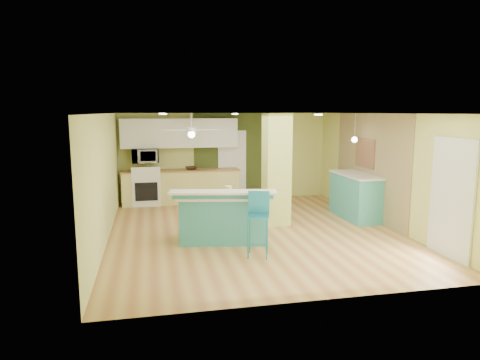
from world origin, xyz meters
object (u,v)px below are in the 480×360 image
Objects in this scene: peninsula at (224,216)px; bar_stool at (258,213)px; canister at (228,190)px; side_counter at (356,196)px; fruit_bowl at (191,168)px.

peninsula is 1.10m from bar_stool.
side_counter is at bearing 19.51° from canister.
side_counter is (2.98, 2.17, -0.23)m from bar_stool.
peninsula is 3.76m from fruit_bowl.
bar_stool is 0.69× the size of side_counter.
bar_stool reaches higher than fruit_bowl.
peninsula reaches higher than fruit_bowl.
peninsula is at bearing 133.74° from bar_stool.
fruit_bowl is at bearing 95.69° from canister.
peninsula is 0.53m from canister.
fruit_bowl is at bearing 117.00° from bar_stool.
side_counter is 4.50m from fruit_bowl.
bar_stool reaches higher than canister.
side_counter is (3.44, 1.21, 0.04)m from peninsula.
canister is at bearing -160.49° from side_counter.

